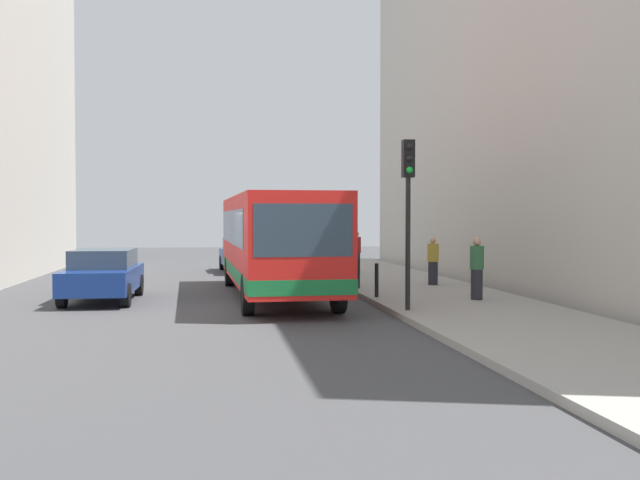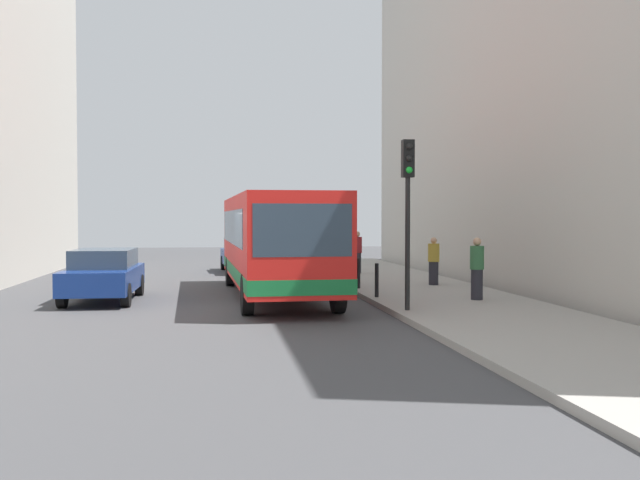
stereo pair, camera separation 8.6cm
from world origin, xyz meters
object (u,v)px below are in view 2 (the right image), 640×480
(traffic_light, at_px, (408,192))
(pedestrian_mid_sidewalk, at_px, (434,261))
(bollard_mid, at_px, (359,273))
(pedestrian_far_sidewalk, at_px, (357,252))
(car_beside_bus, at_px, (104,274))
(car_behind_bus, at_px, (245,254))
(bus, at_px, (275,240))
(bollard_near, at_px, (377,280))
(pedestrian_near_signal, at_px, (477,269))

(traffic_light, distance_m, pedestrian_mid_sidewalk, 7.15)
(bollard_mid, distance_m, pedestrian_mid_sidewalk, 2.82)
(pedestrian_far_sidewalk, bearing_deg, car_beside_bus, 179.99)
(car_behind_bus, relative_size, pedestrian_far_sidewalk, 2.68)
(bus, relative_size, pedestrian_mid_sidewalk, 7.02)
(bollard_near, bearing_deg, pedestrian_far_sidewalk, 82.46)
(car_beside_bus, bearing_deg, bollard_mid, -170.06)
(pedestrian_near_signal, height_order, pedestrian_far_sidewalk, pedestrian_near_signal)
(bollard_near, xyz_separation_m, pedestrian_far_sidewalk, (1.16, 8.74, 0.36))
(bollard_near, relative_size, pedestrian_mid_sidewalk, 0.60)
(bollard_near, bearing_deg, bollard_mid, 90.00)
(pedestrian_near_signal, bearing_deg, bus, 23.45)
(bus, bearing_deg, car_beside_bus, 3.11)
(bus, xyz_separation_m, pedestrian_far_sidewalk, (3.88, 6.90, -0.74))
(car_behind_bus, bearing_deg, pedestrian_far_sidewalk, 138.05)
(car_beside_bus, bearing_deg, car_behind_bus, -111.34)
(bus, relative_size, pedestrian_near_signal, 6.56)
(traffic_light, bearing_deg, bollard_near, 91.95)
(pedestrian_near_signal, bearing_deg, pedestrian_mid_sidewalk, -39.77)
(car_behind_bus, height_order, bollard_near, car_behind_bus)
(bus, bearing_deg, pedestrian_near_signal, 149.71)
(bus, distance_m, pedestrian_mid_sidewalk, 5.68)
(traffic_light, distance_m, bollard_near, 3.79)
(bollard_mid, height_order, pedestrian_near_signal, pedestrian_near_signal)
(bus, xyz_separation_m, traffic_light, (2.82, -4.78, 1.28))
(car_behind_bus, distance_m, pedestrian_far_sidewalk, 5.55)
(traffic_light, relative_size, bollard_near, 4.32)
(pedestrian_far_sidewalk, bearing_deg, bus, -159.13)
(car_beside_bus, relative_size, pedestrian_near_signal, 2.62)
(car_behind_bus, bearing_deg, traffic_light, 98.72)
(car_behind_bus, height_order, pedestrian_far_sidewalk, pedestrian_far_sidewalk)
(pedestrian_mid_sidewalk, bearing_deg, traffic_light, 23.16)
(bollard_near, relative_size, pedestrian_near_signal, 0.56)
(car_beside_bus, bearing_deg, bollard_near, 170.56)
(bus, bearing_deg, traffic_light, 118.73)
(traffic_light, bearing_deg, pedestrian_far_sidewalk, 84.83)
(bollard_near, height_order, pedestrian_near_signal, pedestrian_near_signal)
(bus, distance_m, bollard_mid, 3.03)
(traffic_light, bearing_deg, bus, 120.52)
(car_behind_bus, relative_size, traffic_light, 1.10)
(bollard_mid, xyz_separation_m, pedestrian_far_sidewalk, (1.16, 6.13, 0.36))
(car_beside_bus, bearing_deg, pedestrian_near_signal, 167.61)
(car_beside_bus, relative_size, bollard_mid, 4.67)
(car_beside_bus, distance_m, bollard_mid, 7.72)
(bus, relative_size, bollard_mid, 11.68)
(bus, xyz_separation_m, bollard_near, (2.72, -1.84, -1.10))
(car_behind_bus, distance_m, pedestrian_near_signal, 14.40)
(car_behind_bus, distance_m, bollard_mid, 10.10)
(car_behind_bus, xyz_separation_m, pedestrian_far_sidewalk, (4.34, -3.44, 0.20))
(bollard_near, height_order, bollard_mid, same)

